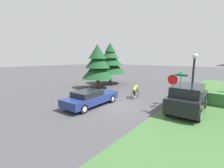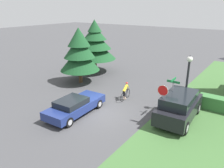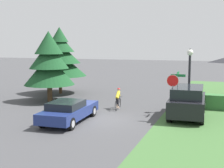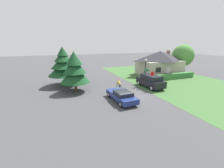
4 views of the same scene
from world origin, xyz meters
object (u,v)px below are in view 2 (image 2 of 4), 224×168
Objects in this scene: sedan_left_lane at (75,106)px; conifer_tall_near at (79,52)px; street_lamp at (188,75)px; parked_suv_right at (179,106)px; street_name_sign at (172,90)px; conifer_tall_far at (95,44)px; stop_sign at (162,97)px; cyclist at (125,92)px.

sedan_left_lane is 0.90× the size of conifer_tall_near.
parked_suv_right is at bearing -87.23° from street_lamp.
sedan_left_lane is at bearing -147.00° from street_name_sign.
street_lamp is 10.65m from conifer_tall_near.
conifer_tall_near is at bearing 36.82° from sedan_left_lane.
stop_sign is at bearing -32.34° from conifer_tall_far.
cyclist is at bearing -10.41° from conifer_tall_near.
parked_suv_right reaches higher than cyclist.
cyclist is 0.41× the size of street_lamp.
conifer_tall_near is 3.98m from conifer_tall_far.
stop_sign is at bearing 148.47° from parked_suv_right.
conifer_tall_near is (-10.63, 0.49, 0.26)m from street_lamp.
conifer_tall_far is (-11.13, 7.05, 1.38)m from stop_sign.
conifer_tall_near reaches higher than parked_suv_right.
street_name_sign is at bearing -26.17° from conifer_tall_far.
sedan_left_lane is 11.06m from conifer_tall_far.
street_lamp is (4.66, 0.60, 2.12)m from cyclist.
conifer_tall_far is at bearing 153.83° from street_name_sign.
conifer_tall_near is at bearing -73.13° from conifer_tall_far.
parked_suv_right is 0.81× the size of conifer_tall_far.
sedan_left_lane is 2.83× the size of cyclist.
cyclist is 4.70m from stop_sign.
conifer_tall_near is at bearing 74.02° from cyclist.
conifer_tall_far is at bearing 61.92° from parked_suv_right.
stop_sign is 0.50× the size of conifer_tall_near.
conifer_tall_near is at bearing 77.50° from parked_suv_right.
conifer_tall_near reaches higher than stop_sign.
conifer_tall_near is (-4.42, 5.38, 2.42)m from sedan_left_lane.
conifer_tall_near reaches higher than street_lamp.
street_lamp reaches higher than cyclist.
conifer_tall_far reaches higher than parked_suv_right.
sedan_left_lane is 6.85m from street_name_sign.
conifer_tall_far reaches higher than street_name_sign.
cyclist is at bearing -26.98° from stop_sign.
parked_suv_right is at bearing -118.15° from stop_sign.
cyclist is at bearing -34.54° from conifer_tall_far.
street_lamp reaches higher than parked_suv_right.
conifer_tall_far is (-5.58, 9.18, 2.63)m from sedan_left_lane.
street_lamp is (0.66, 2.75, 0.91)m from stop_sign.
parked_suv_right is at bearing -25.86° from conifer_tall_far.
cyclist is 9.03m from conifer_tall_far.
stop_sign is 0.45× the size of conifer_tall_far.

